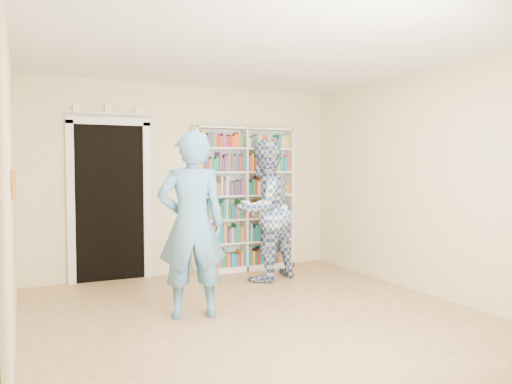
# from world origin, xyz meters

# --- Properties ---
(floor) EXTENTS (5.00, 5.00, 0.00)m
(floor) POSITION_xyz_m (0.00, 0.00, 0.00)
(floor) COLOR #906545
(floor) RESTS_ON ground
(ceiling) EXTENTS (5.00, 5.00, 0.00)m
(ceiling) POSITION_xyz_m (0.00, 0.00, 2.70)
(ceiling) COLOR white
(ceiling) RESTS_ON wall_back
(wall_back) EXTENTS (4.50, 0.00, 4.50)m
(wall_back) POSITION_xyz_m (0.00, 2.50, 1.35)
(wall_back) COLOR beige
(wall_back) RESTS_ON floor
(wall_left) EXTENTS (0.00, 5.00, 5.00)m
(wall_left) POSITION_xyz_m (-2.25, 0.00, 1.35)
(wall_left) COLOR beige
(wall_left) RESTS_ON floor
(wall_right) EXTENTS (0.00, 5.00, 5.00)m
(wall_right) POSITION_xyz_m (2.25, 0.00, 1.35)
(wall_right) COLOR beige
(wall_right) RESTS_ON floor
(bookshelf) EXTENTS (1.54, 0.29, 2.11)m
(bookshelf) POSITION_xyz_m (0.81, 2.34, 1.07)
(bookshelf) COLOR white
(bookshelf) RESTS_ON floor
(doorway) EXTENTS (1.10, 0.08, 2.43)m
(doorway) POSITION_xyz_m (-1.10, 2.48, 1.18)
(doorway) COLOR black
(doorway) RESTS_ON floor
(wall_art) EXTENTS (0.03, 0.25, 0.25)m
(wall_art) POSITION_xyz_m (-2.23, 0.20, 1.40)
(wall_art) COLOR brown
(wall_art) RESTS_ON wall_left
(man_blue) EXTENTS (0.77, 0.59, 1.91)m
(man_blue) POSITION_xyz_m (-0.61, 0.44, 0.95)
(man_blue) COLOR #4E83AE
(man_blue) RESTS_ON floor
(man_plaid) EXTENTS (1.12, 1.00, 1.90)m
(man_plaid) POSITION_xyz_m (0.80, 1.63, 0.95)
(man_plaid) COLOR navy
(man_plaid) RESTS_ON floor
(paper_sheet) EXTENTS (0.19, 0.04, 0.27)m
(paper_sheet) POSITION_xyz_m (0.92, 1.39, 0.90)
(paper_sheet) COLOR white
(paper_sheet) RESTS_ON man_plaid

